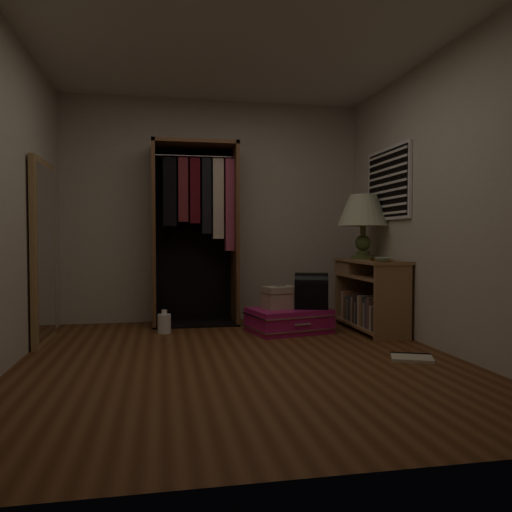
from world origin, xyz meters
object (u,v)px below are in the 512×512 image
Objects in this scene: pink_suitcase at (289,320)px; black_bag at (311,290)px; white_jug at (164,323)px; table_lamp at (363,212)px; train_case at (280,297)px; floor_mirror at (44,252)px; open_wardrobe at (198,217)px; console_bookshelf at (368,293)px.

pink_suitcase is 2.33× the size of black_bag.
table_lamp is at bearing -1.50° from white_jug.
floor_mirror is at bearing 167.58° from train_case.
pink_suitcase is 0.39m from black_bag.
train_case is 1.00× the size of black_bag.
open_wardrobe is at bearing 129.67° from pink_suitcase.
floor_mirror reaches higher than train_case.
train_case is 0.56× the size of table_lamp.
table_lamp is (0.96, 0.12, 0.90)m from train_case.
console_bookshelf is 0.66× the size of floor_mirror.
open_wardrobe is 1.21× the size of floor_mirror.
black_bag is at bearing 179.03° from console_bookshelf.
console_bookshelf is 2.86× the size of train_case.
train_case is at bearing -173.02° from table_lamp.
console_bookshelf is 0.55× the size of open_wardrobe.
train_case is 1.32m from table_lamp.
open_wardrobe reaches higher than white_jug.
white_jug is at bearing -127.38° from open_wardrobe.
floor_mirror reaches higher than white_jug.
floor_mirror is 1.86× the size of pink_suitcase.
table_lamp reaches higher than black_bag.
train_case is at bearing 165.09° from pink_suitcase.
console_bookshelf is 2.17m from white_jug.
table_lamp is 2.44m from white_jug.
black_bag is 1.56m from white_jug.
table_lamp is (1.76, -0.56, 0.05)m from open_wardrobe.
floor_mirror is (-3.24, -0.04, 0.46)m from console_bookshelf.
open_wardrobe is 2.92× the size of table_lamp.
open_wardrobe is 5.24× the size of train_case.
open_wardrobe reaches higher than console_bookshelf.
pink_suitcase is (0.89, -0.68, -1.09)m from open_wardrobe.
floor_mirror is 3.28m from table_lamp.
open_wardrobe is 8.52× the size of white_jug.
open_wardrobe is 1.35m from train_case.
pink_suitcase is at bearing -173.23° from black_bag.
train_case is 0.33m from black_bag.
floor_mirror is 2.64m from black_bag.
pink_suitcase is 0.26m from train_case.
train_case reaches higher than pink_suitcase.
black_bag reaches higher than white_jug.
floor_mirror reaches higher than pink_suitcase.
console_bookshelf is 2.07m from open_wardrobe.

